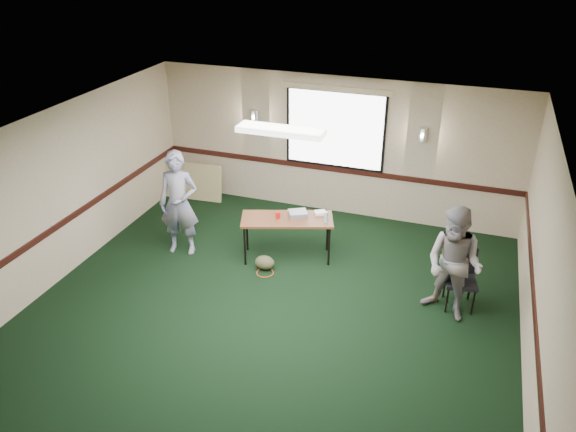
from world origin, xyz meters
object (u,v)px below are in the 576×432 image
(folding_table, at_px, (287,221))
(conference_chair, at_px, (461,273))
(projector, at_px, (298,214))
(person_left, at_px, (179,203))
(person_right, at_px, (454,264))

(folding_table, xyz_separation_m, conference_chair, (2.85, -0.38, -0.17))
(projector, height_order, conference_chair, conference_chair)
(person_left, bearing_deg, folding_table, 0.67)
(person_left, distance_m, person_right, 4.54)
(projector, height_order, person_right, person_right)
(person_right, bearing_deg, folding_table, -170.66)
(person_left, height_order, person_right, person_left)
(folding_table, height_order, person_right, person_right)
(folding_table, distance_m, person_left, 1.85)
(conference_chair, relative_size, person_left, 0.49)
(conference_chair, relative_size, person_right, 0.52)
(conference_chair, distance_m, person_left, 4.66)
(conference_chair, distance_m, person_right, 0.50)
(folding_table, height_order, person_left, person_left)
(folding_table, height_order, conference_chair, conference_chair)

